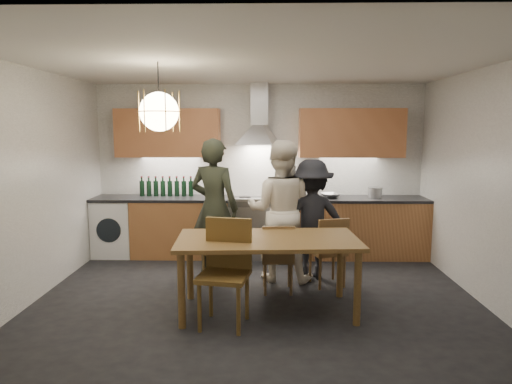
{
  "coord_description": "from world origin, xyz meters",
  "views": [
    {
      "loc": [
        0.09,
        -4.82,
        1.93
      ],
      "look_at": [
        -0.02,
        0.4,
        1.2
      ],
      "focal_mm": 32.0,
      "sensor_mm": 36.0,
      "label": 1
    }
  ],
  "objects_px": {
    "dining_table": "(268,247)",
    "stock_pot": "(375,193)",
    "chair_back_left": "(220,248)",
    "wine_bottles": "(166,186)",
    "chair_front": "(226,264)",
    "person_right": "(311,219)",
    "person_left": "(214,208)",
    "mixing_bowl": "(331,195)",
    "person_mid": "(280,211)"
  },
  "relations": [
    {
      "from": "dining_table",
      "to": "stock_pot",
      "type": "height_order",
      "value": "stock_pot"
    },
    {
      "from": "chair_back_left",
      "to": "wine_bottles",
      "type": "relative_size",
      "value": 0.98
    },
    {
      "from": "wine_bottles",
      "to": "chair_back_left",
      "type": "bearing_deg",
      "value": -55.68
    },
    {
      "from": "chair_back_left",
      "to": "stock_pot",
      "type": "bearing_deg",
      "value": -174.05
    },
    {
      "from": "chair_front",
      "to": "person_right",
      "type": "height_order",
      "value": "person_right"
    },
    {
      "from": "dining_table",
      "to": "person_left",
      "type": "bearing_deg",
      "value": 116.71
    },
    {
      "from": "chair_back_left",
      "to": "person_right",
      "type": "bearing_deg",
      "value": 169.13
    },
    {
      "from": "dining_table",
      "to": "wine_bottles",
      "type": "relative_size",
      "value": 2.35
    },
    {
      "from": "mixing_bowl",
      "to": "chair_back_left",
      "type": "bearing_deg",
      "value": -139.88
    },
    {
      "from": "mixing_bowl",
      "to": "wine_bottles",
      "type": "distance_m",
      "value": 2.5
    },
    {
      "from": "wine_bottles",
      "to": "person_left",
      "type": "bearing_deg",
      "value": -50.52
    },
    {
      "from": "person_right",
      "to": "chair_back_left",
      "type": "bearing_deg",
      "value": 6.03
    },
    {
      "from": "dining_table",
      "to": "person_right",
      "type": "xyz_separation_m",
      "value": [
        0.56,
        1.12,
        0.07
      ]
    },
    {
      "from": "mixing_bowl",
      "to": "stock_pot",
      "type": "xyz_separation_m",
      "value": [
        0.66,
        0.02,
        0.04
      ]
    },
    {
      "from": "person_left",
      "to": "person_right",
      "type": "height_order",
      "value": "person_left"
    },
    {
      "from": "chair_back_left",
      "to": "wine_bottles",
      "type": "height_order",
      "value": "wine_bottles"
    },
    {
      "from": "mixing_bowl",
      "to": "wine_bottles",
      "type": "relative_size",
      "value": 0.35
    },
    {
      "from": "person_mid",
      "to": "mixing_bowl",
      "type": "distance_m",
      "value": 1.33
    },
    {
      "from": "person_mid",
      "to": "wine_bottles",
      "type": "height_order",
      "value": "person_mid"
    },
    {
      "from": "chair_back_left",
      "to": "chair_front",
      "type": "distance_m",
      "value": 1.12
    },
    {
      "from": "person_mid",
      "to": "chair_front",
      "type": "bearing_deg",
      "value": 76.72
    },
    {
      "from": "person_right",
      "to": "chair_front",
      "type": "bearing_deg",
      "value": 46.82
    },
    {
      "from": "dining_table",
      "to": "person_mid",
      "type": "relative_size",
      "value": 1.08
    },
    {
      "from": "stock_pot",
      "to": "wine_bottles",
      "type": "distance_m",
      "value": 3.16
    },
    {
      "from": "mixing_bowl",
      "to": "wine_bottles",
      "type": "height_order",
      "value": "wine_bottles"
    },
    {
      "from": "stock_pot",
      "to": "person_right",
      "type": "bearing_deg",
      "value": -135.63
    },
    {
      "from": "person_left",
      "to": "person_right",
      "type": "xyz_separation_m",
      "value": [
        1.26,
        -0.08,
        -0.13
      ]
    },
    {
      "from": "dining_table",
      "to": "person_right",
      "type": "bearing_deg",
      "value": 59.86
    },
    {
      "from": "person_mid",
      "to": "stock_pot",
      "type": "distance_m",
      "value": 1.82
    },
    {
      "from": "person_left",
      "to": "stock_pot",
      "type": "height_order",
      "value": "person_left"
    },
    {
      "from": "person_left",
      "to": "person_right",
      "type": "bearing_deg",
      "value": -163.54
    },
    {
      "from": "dining_table",
      "to": "person_left",
      "type": "distance_m",
      "value": 1.4
    },
    {
      "from": "chair_back_left",
      "to": "person_left",
      "type": "bearing_deg",
      "value": -98.6
    },
    {
      "from": "chair_front",
      "to": "person_right",
      "type": "relative_size",
      "value": 0.68
    },
    {
      "from": "person_left",
      "to": "stock_pot",
      "type": "xyz_separation_m",
      "value": [
        2.31,
        0.94,
        0.07
      ]
    },
    {
      "from": "person_left",
      "to": "person_right",
      "type": "relative_size",
      "value": 1.17
    },
    {
      "from": "person_left",
      "to": "person_mid",
      "type": "bearing_deg",
      "value": -169.56
    },
    {
      "from": "chair_back_left",
      "to": "chair_front",
      "type": "relative_size",
      "value": 0.78
    },
    {
      "from": "person_right",
      "to": "stock_pot",
      "type": "relative_size",
      "value": 7.38
    },
    {
      "from": "chair_back_left",
      "to": "person_left",
      "type": "xyz_separation_m",
      "value": [
        -0.11,
        0.37,
        0.44
      ]
    },
    {
      "from": "mixing_bowl",
      "to": "person_right",
      "type": "bearing_deg",
      "value": -111.01
    },
    {
      "from": "dining_table",
      "to": "mixing_bowl",
      "type": "distance_m",
      "value": 2.33
    },
    {
      "from": "mixing_bowl",
      "to": "wine_bottles",
      "type": "xyz_separation_m",
      "value": [
        -2.49,
        0.11,
        0.12
      ]
    },
    {
      "from": "person_left",
      "to": "chair_back_left",
      "type": "bearing_deg",
      "value": 126.66
    },
    {
      "from": "person_left",
      "to": "mixing_bowl",
      "type": "relative_size",
      "value": 6.3
    },
    {
      "from": "chair_front",
      "to": "person_right",
      "type": "distance_m",
      "value": 1.71
    },
    {
      "from": "person_right",
      "to": "dining_table",
      "type": "bearing_deg",
      "value": 55.1
    },
    {
      "from": "chair_back_left",
      "to": "person_right",
      "type": "height_order",
      "value": "person_right"
    },
    {
      "from": "dining_table",
      "to": "mixing_bowl",
      "type": "bearing_deg",
      "value": 62.56
    },
    {
      "from": "stock_pot",
      "to": "chair_front",
      "type": "bearing_deg",
      "value": -130.0
    }
  ]
}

